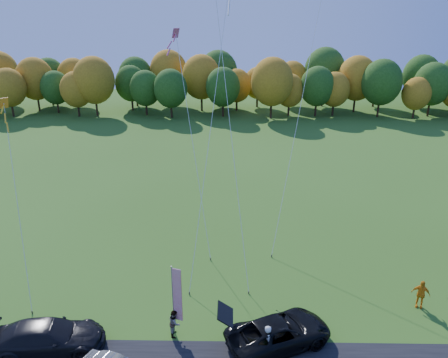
{
  "coord_description": "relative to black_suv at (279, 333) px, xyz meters",
  "views": [
    {
      "loc": [
        0.46,
        -20.34,
        17.35
      ],
      "look_at": [
        0.0,
        6.0,
        7.0
      ],
      "focal_mm": 35.0,
      "sensor_mm": 36.0,
      "label": 1
    }
  ],
  "objects": [
    {
      "name": "ground",
      "position": [
        -3.13,
        1.18,
        -0.82
      ],
      "size": [
        160.0,
        160.0,
        0.0
      ],
      "primitive_type": "plane",
      "color": "#305817"
    },
    {
      "name": "tree_line",
      "position": [
        -3.13,
        56.18,
        -0.82
      ],
      "size": [
        116.0,
        12.0,
        10.0
      ],
      "primitive_type": null,
      "color": "#1E4711",
      "rests_on": "ground"
    },
    {
      "name": "black_suv",
      "position": [
        0.0,
        0.0,
        0.0
      ],
      "size": [
        6.48,
        4.88,
        1.63
      ],
      "primitive_type": "imported",
      "rotation": [
        0.0,
        0.0,
        1.99
      ],
      "color": "black",
      "rests_on": "ground"
    },
    {
      "name": "dark_truck_a",
      "position": [
        -12.47,
        -0.63,
        0.05
      ],
      "size": [
        6.23,
        3.2,
        1.73
      ],
      "primitive_type": "imported",
      "rotation": [
        0.0,
        0.0,
        1.71
      ],
      "color": "black",
      "rests_on": "ground"
    },
    {
      "name": "person_tailgate_a",
      "position": [
        -0.65,
        -0.87,
        0.16
      ],
      "size": [
        0.47,
        0.71,
        1.95
      ],
      "primitive_type": "imported",
      "rotation": [
        0.0,
        0.0,
        1.57
      ],
      "color": "silver",
      "rests_on": "ground"
    },
    {
      "name": "person_tailgate_b",
      "position": [
        -5.81,
        0.7,
        -0.01
      ],
      "size": [
        0.65,
        0.82,
        1.62
      ],
      "primitive_type": "imported",
      "rotation": [
        0.0,
        0.0,
        1.63
      ],
      "color": "gray",
      "rests_on": "ground"
    },
    {
      "name": "person_east",
      "position": [
        9.05,
        3.45,
        0.12
      ],
      "size": [
        1.19,
        0.83,
        1.87
      ],
      "primitive_type": "imported",
      "rotation": [
        0.0,
        0.0,
        -0.38
      ],
      "color": "orange",
      "rests_on": "ground"
    },
    {
      "name": "feather_flag",
      "position": [
        -5.65,
        0.75,
        1.91
      ],
      "size": [
        0.56,
        0.23,
        4.45
      ],
      "color": "#999999",
      "rests_on": "ground"
    },
    {
      "name": "kite_delta_blue",
      "position": [
        -3.26,
        9.67,
        13.39
      ],
      "size": [
        4.99,
        11.2,
        29.21
      ],
      "color": "#4C3F33",
      "rests_on": "ground"
    },
    {
      "name": "kite_parafoil_orange",
      "position": [
        3.2,
        15.48,
        12.02
      ],
      "size": [
        7.38,
        13.39,
        26.06
      ],
      "color": "#4C3F33",
      "rests_on": "ground"
    },
    {
      "name": "kite_delta_red",
      "position": [
        -3.95,
        9.36,
        9.86
      ],
      "size": [
        3.92,
        10.57,
        21.92
      ],
      "color": "#4C3F33",
      "rests_on": "ground"
    },
    {
      "name": "kite_diamond_yellow",
      "position": [
        -15.77,
        4.91,
        5.27
      ],
      "size": [
        2.66,
        5.68,
        12.55
      ],
      "color": "#4C3F33",
      "rests_on": "ground"
    },
    {
      "name": "kite_diamond_pink",
      "position": [
        -5.49,
        11.52,
        7.13
      ],
      "size": [
        3.28,
        6.47,
        16.34
      ],
      "color": "#4C3F33",
      "rests_on": "ground"
    }
  ]
}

